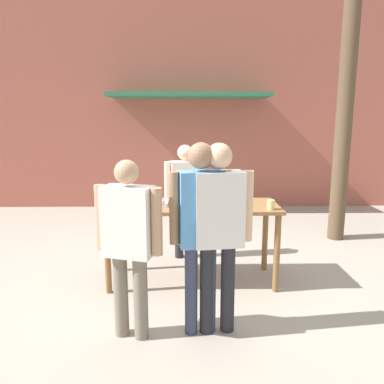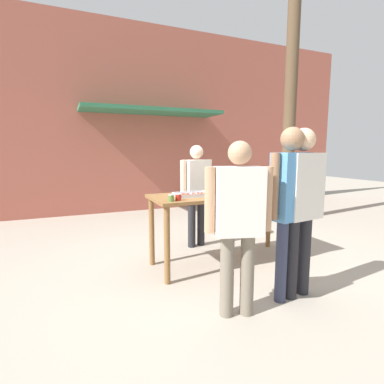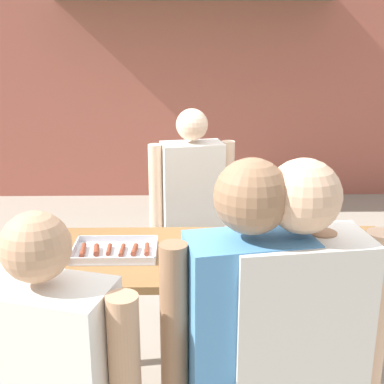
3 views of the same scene
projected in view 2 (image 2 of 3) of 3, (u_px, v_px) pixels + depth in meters
name	position (u px, v px, depth m)	size (l,w,h in m)	color
ground_plane	(226.00, 262.00, 4.08)	(24.00, 24.00, 0.00)	#A39989
building_facade_back	(147.00, 120.00, 7.38)	(12.00, 1.11, 4.50)	#A85647
serving_table	(227.00, 203.00, 3.97)	(2.02, 0.76, 0.94)	brown
food_tray_sausages	(192.00, 195.00, 3.76)	(0.44, 0.30, 0.04)	silver
food_tray_buns	(238.00, 191.00, 4.02)	(0.39, 0.24, 0.06)	silver
condiment_jar_mustard	(171.00, 198.00, 3.36)	(0.07, 0.07, 0.08)	#567A38
condiment_jar_ketchup	(178.00, 197.00, 3.42)	(0.07, 0.07, 0.08)	#B22319
beer_cup	(292.00, 189.00, 4.05)	(0.08, 0.08, 0.11)	#DBC67A
person_server_behind_table	(196.00, 187.00, 4.64)	(0.57, 0.29, 1.59)	#232328
person_customer_holding_hotdog	(238.00, 215.00, 2.66)	(0.59, 0.34, 1.60)	#756B5B
person_customer_with_cup	(301.00, 199.00, 3.01)	(0.61, 0.29, 1.73)	#232328
person_customer_waiting_in_line	(290.00, 198.00, 2.94)	(0.54, 0.28, 1.74)	#333851
utility_pole	(291.00, 83.00, 6.08)	(1.10, 0.25, 5.59)	brown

